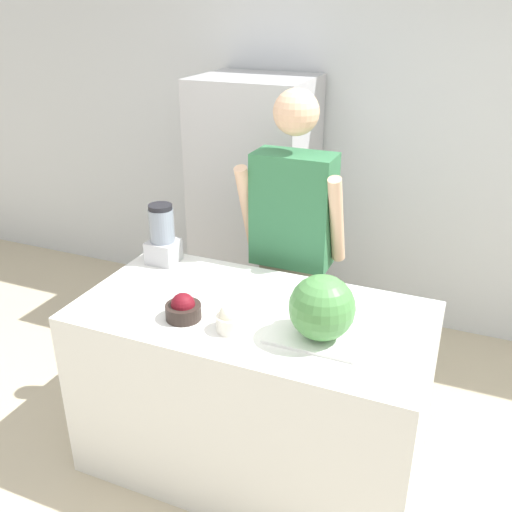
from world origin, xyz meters
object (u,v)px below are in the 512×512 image
bowl_cherries (183,309)px  bowl_cream (231,319)px  person (292,250)px  watermelon (322,308)px  refrigerator (255,205)px  blender (162,236)px

bowl_cherries → bowl_cream: (0.23, -0.01, 0.01)m
person → watermelon: person is taller
watermelon → bowl_cream: watermelon is taller
refrigerator → bowl_cherries: (0.32, -1.56, 0.08)m
watermelon → bowl_cream: 0.39m
bowl_cream → blender: (-0.62, 0.48, 0.10)m
refrigerator → bowl_cherries: size_ratio=10.90×
watermelon → refrigerator: bearing=121.8°
person → watermelon: size_ratio=6.55×
person → bowl_cream: person is taller
watermelon → bowl_cherries: 0.62m
watermelon → bowl_cherries: bearing=-173.3°
refrigerator → bowl_cherries: 1.60m
person → bowl_cherries: size_ratio=11.27×
bowl_cherries → bowl_cream: bowl_cream is taller
watermelon → bowl_cherries: watermelon is taller
bowl_cream → watermelon: bearing=11.9°
person → blender: 0.70m
bowl_cream → person: bearing=91.2°
person → bowl_cherries: bearing=-105.0°
bowl_cherries → blender: 0.62m
refrigerator → bowl_cherries: refrigerator is taller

